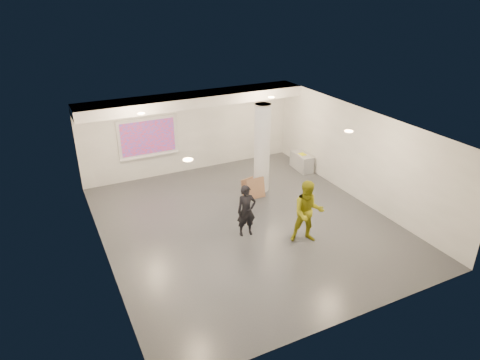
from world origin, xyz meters
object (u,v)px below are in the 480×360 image
projection_screen (148,138)px  man (308,212)px  column (262,149)px  credenza (302,162)px  woman (246,211)px

projection_screen → man: 6.59m
column → credenza: bearing=21.1°
projection_screen → credenza: bearing=-18.6°
column → woman: size_ratio=2.01×
man → column: bearing=106.3°
credenza → man: 5.00m
woman → man: bearing=-29.6°
column → credenza: (2.22, 0.86, -1.19)m
credenza → woman: size_ratio=0.72×
column → man: column is taller
column → credenza: size_ratio=2.79×
woman → column: bearing=60.6°
column → projection_screen: (-3.10, 2.65, 0.03)m
projection_screen → column: bearing=-40.6°
column → projection_screen: column is taller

